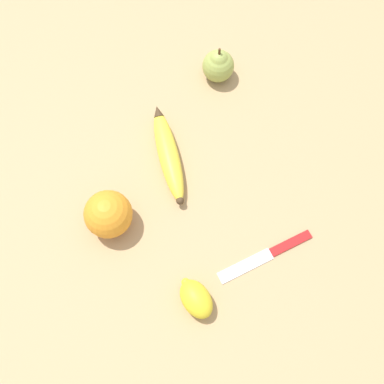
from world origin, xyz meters
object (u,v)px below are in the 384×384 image
(lemon, at_px, (196,299))
(orange, at_px, (108,214))
(pear, at_px, (218,65))
(paring_knife, at_px, (269,254))
(banana, at_px, (168,154))

(lemon, bearing_deg, orange, -34.31)
(pear, relative_size, paring_knife, 0.51)
(banana, bearing_deg, paring_knife, -150.09)
(banana, distance_m, orange, 0.17)
(banana, relative_size, paring_knife, 1.25)
(banana, bearing_deg, orange, 128.62)
(orange, bearing_deg, pear, -112.97)
(paring_knife, bearing_deg, pear, -14.14)
(banana, relative_size, pear, 2.44)
(pear, height_order, paring_knife, pear)
(pear, bearing_deg, lemon, 92.93)
(pear, bearing_deg, orange, 67.03)
(pear, xyz_separation_m, paring_knife, (-0.14, 0.37, -0.03))
(banana, xyz_separation_m, lemon, (-0.09, 0.27, 0.01))
(orange, xyz_separation_m, lemon, (-0.18, 0.12, -0.02))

